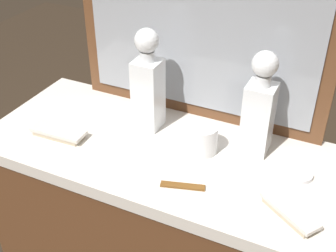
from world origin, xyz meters
name	(u,v)px	position (x,y,z in m)	size (l,w,h in m)	color
dresser	(168,248)	(0.00, 0.00, 0.42)	(1.10, 0.47, 0.85)	brown
dresser_mirror	(201,9)	(0.00, 0.22, 1.19)	(0.79, 0.03, 0.69)	brown
crystal_decanter_center	(148,89)	(-0.11, 0.09, 0.97)	(0.08, 0.08, 0.32)	white
crystal_decanter_far_right	(259,113)	(0.22, 0.10, 0.97)	(0.08, 0.08, 0.31)	white
crystal_tumbler_center	(203,140)	(0.09, 0.03, 0.88)	(0.08, 0.08, 0.08)	white
silver_brush_rear	(290,212)	(0.37, -0.12, 0.86)	(0.16, 0.13, 0.02)	#B7A88C
silver_brush_far_right	(59,133)	(-0.32, -0.08, 0.86)	(0.17, 0.07, 0.02)	#B7A88C
porcelain_dish	(300,175)	(0.37, 0.04, 0.85)	(0.07, 0.07, 0.01)	silver
tortoiseshell_comb	(183,186)	(0.10, -0.13, 0.85)	(0.12, 0.05, 0.01)	brown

